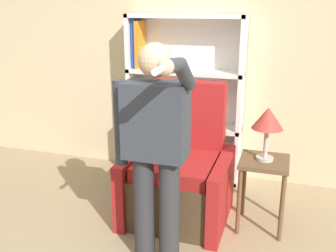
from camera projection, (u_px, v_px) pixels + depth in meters
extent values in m
cube|color=beige|center=(200.00, 47.00, 4.10)|extent=(8.00, 0.06, 2.80)
cube|color=white|center=(133.00, 96.00, 4.30)|extent=(0.04, 0.28, 1.73)
cube|color=white|center=(240.00, 103.00, 3.96)|extent=(0.04, 0.28, 1.73)
cube|color=white|center=(188.00, 97.00, 4.25)|extent=(1.21, 0.01, 1.73)
cube|color=white|center=(183.00, 173.00, 4.38)|extent=(1.21, 0.28, 0.04)
cube|color=white|center=(184.00, 126.00, 4.22)|extent=(1.21, 0.28, 0.04)
cube|color=white|center=(185.00, 72.00, 4.04)|extent=(1.21, 0.28, 0.04)
cube|color=white|center=(185.00, 16.00, 3.87)|extent=(1.21, 0.28, 0.04)
cube|color=#238438|center=(139.00, 148.00, 4.46)|extent=(0.05, 0.17, 0.43)
cube|color=orange|center=(144.00, 148.00, 4.44)|extent=(0.05, 0.23, 0.44)
cube|color=black|center=(148.00, 146.00, 4.42)|extent=(0.04, 0.21, 0.51)
cube|color=#238438|center=(137.00, 101.00, 4.30)|extent=(0.05, 0.23, 0.43)
cube|color=black|center=(142.00, 105.00, 4.29)|extent=(0.04, 0.21, 0.34)
cube|color=white|center=(146.00, 105.00, 4.28)|extent=(0.03, 0.22, 0.36)
cube|color=#1E47B2|center=(136.00, 43.00, 4.11)|extent=(0.04, 0.17, 0.51)
cube|color=orange|center=(140.00, 45.00, 4.10)|extent=(0.04, 0.23, 0.49)
cube|color=#4C3823|center=(177.00, 194.00, 3.46)|extent=(0.68, 0.75, 0.45)
cube|color=#A31E1E|center=(176.00, 166.00, 3.34)|extent=(0.64, 0.63, 0.12)
cube|color=#A31E1E|center=(188.00, 132.00, 3.62)|extent=(0.68, 0.16, 0.95)
cube|color=#A31E1E|center=(136.00, 181.00, 3.55)|extent=(0.10, 0.83, 0.59)
cube|color=#A31E1E|center=(221.00, 193.00, 3.33)|extent=(0.10, 0.83, 0.59)
cylinder|color=#2D2D33|center=(144.00, 208.00, 2.87)|extent=(0.15, 0.15, 0.82)
cylinder|color=#2D2D33|center=(169.00, 212.00, 2.81)|extent=(0.15, 0.15, 0.82)
cube|color=#333842|center=(156.00, 121.00, 2.64)|extent=(0.43, 0.24, 0.52)
sphere|color=#DBAD89|center=(155.00, 60.00, 2.52)|extent=(0.23, 0.23, 0.23)
cylinder|color=#333842|center=(120.00, 123.00, 2.72)|extent=(0.09, 0.09, 0.61)
cylinder|color=#333842|center=(185.00, 75.00, 2.37)|extent=(0.09, 0.28, 0.23)
cylinder|color=#333842|center=(173.00, 66.00, 2.12)|extent=(0.08, 0.27, 0.10)
sphere|color=#DBAD89|center=(166.00, 67.00, 1.99)|extent=(0.09, 0.09, 0.09)
cylinder|color=white|center=(160.00, 70.00, 1.91)|extent=(0.04, 0.15, 0.04)
cube|color=brown|center=(264.00, 162.00, 3.20)|extent=(0.39, 0.39, 0.04)
cylinder|color=brown|center=(239.00, 202.00, 3.19)|extent=(0.04, 0.04, 0.58)
cylinder|color=brown|center=(282.00, 208.00, 3.10)|extent=(0.04, 0.04, 0.58)
cylinder|color=brown|center=(244.00, 185.00, 3.50)|extent=(0.04, 0.04, 0.58)
cylinder|color=brown|center=(283.00, 190.00, 3.40)|extent=(0.04, 0.04, 0.58)
cylinder|color=#B7B2A8|center=(265.00, 158.00, 3.20)|extent=(0.14, 0.14, 0.02)
cylinder|color=#B7B2A8|center=(266.00, 143.00, 3.16)|extent=(0.04, 0.04, 0.24)
cone|color=#B2382D|center=(268.00, 118.00, 3.09)|extent=(0.25, 0.25, 0.17)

